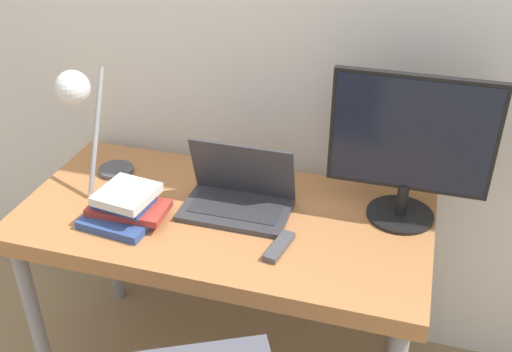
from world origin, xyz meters
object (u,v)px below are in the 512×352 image
Objects in this scene: laptop at (238,196)px; desk_lamp at (83,106)px; book_stack at (125,207)px; monitor at (411,144)px.

laptop is 0.56m from desk_lamp.
monitor is at bearing 17.72° from book_stack.
book_stack is (-0.32, -0.16, 0.00)m from laptop.
laptop is 0.56m from monitor.
monitor is 1.08× the size of desk_lamp.
monitor reaches higher than laptop.
monitor is 0.89m from book_stack.
book_stack is at bearing -153.59° from laptop.
book_stack is (-0.83, -0.26, -0.21)m from monitor.
book_stack is (0.17, -0.11, -0.27)m from desk_lamp.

